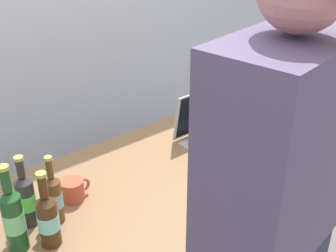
{
  "coord_description": "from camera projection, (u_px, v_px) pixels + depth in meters",
  "views": [
    {
      "loc": [
        -0.89,
        -1.17,
        1.78
      ],
      "look_at": [
        0.07,
        0.0,
        0.98
      ],
      "focal_mm": 46.26,
      "sensor_mm": 36.0,
      "label": 1
    }
  ],
  "objects": [
    {
      "name": "beer_bottle_amber",
      "position": [
        26.0,
        199.0,
        1.53
      ],
      "size": [
        0.07,
        0.07,
        0.28
      ],
      "color": "#333333",
      "rests_on": "desk"
    },
    {
      "name": "laptop",
      "position": [
        214.0,
        128.0,
        2.11
      ],
      "size": [
        0.36,
        0.28,
        0.24
      ],
      "color": "#B7BABC",
      "rests_on": "desk"
    },
    {
      "name": "coffee_mug",
      "position": [
        73.0,
        190.0,
        1.68
      ],
      "size": [
        0.12,
        0.09,
        0.08
      ],
      "color": "#BF4C33",
      "rests_on": "desk"
    },
    {
      "name": "desk",
      "position": [
        156.0,
        198.0,
        1.82
      ],
      "size": [
        1.45,
        0.89,
        0.73
      ],
      "color": "olive",
      "rests_on": "ground"
    },
    {
      "name": "beer_bottle_dark",
      "position": [
        14.0,
        219.0,
        1.4
      ],
      "size": [
        0.07,
        0.07,
        0.33
      ],
      "color": "#1E5123",
      "rests_on": "desk"
    },
    {
      "name": "beer_bottle_green",
      "position": [
        54.0,
        198.0,
        1.54
      ],
      "size": [
        0.06,
        0.06,
        0.27
      ],
      "color": "brown",
      "rests_on": "desk"
    },
    {
      "name": "back_wall",
      "position": [
        35.0,
        6.0,
        2.21
      ],
      "size": [
        6.0,
        0.1,
        2.6
      ],
      "primitive_type": "cube",
      "color": "silver",
      "rests_on": "ground"
    },
    {
      "name": "beer_bottle_brown",
      "position": [
        48.0,
        218.0,
        1.44
      ],
      "size": [
        0.07,
        0.07,
        0.29
      ],
      "color": "#472B14",
      "rests_on": "desk"
    }
  ]
}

